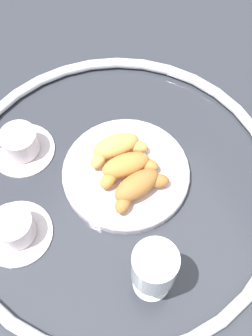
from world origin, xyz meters
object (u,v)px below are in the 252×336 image
(croissant_extra, at_px, (138,187))
(croissant_large, at_px, (116,147))
(croissant_small, at_px, (127,167))
(coffee_cup_far, at_px, (14,229))
(juice_glass_left, at_px, (154,268))
(pastry_plate, at_px, (126,173))
(coffee_cup_near, at_px, (20,144))

(croissant_extra, bearing_deg, croissant_large, -87.86)
(croissant_small, height_order, croissant_extra, same)
(coffee_cup_far, bearing_deg, juice_glass_left, 136.54)
(coffee_cup_far, xyz_separation_m, juice_glass_left, (-0.20, 0.19, 0.07))
(croissant_large, bearing_deg, juice_glass_left, 80.78)
(croissant_extra, xyz_separation_m, coffee_cup_far, (0.25, -0.02, -0.01))
(croissant_small, relative_size, croissant_extra, 1.02)
(pastry_plate, relative_size, croissant_extra, 1.96)
(croissant_extra, distance_m, coffee_cup_far, 0.25)
(coffee_cup_near, bearing_deg, pastry_plate, 141.78)
(coffee_cup_far, bearing_deg, coffee_cup_near, -109.35)
(pastry_plate, height_order, juice_glass_left, juice_glass_left)
(croissant_extra, height_order, coffee_cup_far, croissant_extra)
(coffee_cup_near, distance_m, coffee_cup_far, 0.19)
(pastry_plate, distance_m, coffee_cup_far, 0.25)
(juice_glass_left, bearing_deg, coffee_cup_near, -69.73)
(pastry_plate, distance_m, croissant_large, 0.06)
(croissant_large, bearing_deg, croissant_small, 91.62)
(coffee_cup_near, height_order, juice_glass_left, juice_glass_left)
(pastry_plate, height_order, coffee_cup_far, coffee_cup_far)
(croissant_large, relative_size, croissant_extra, 1.02)
(croissant_large, xyz_separation_m, juice_glass_left, (0.04, 0.27, 0.05))
(croissant_large, relative_size, croissant_small, 1.00)
(croissant_small, bearing_deg, croissant_large, -88.38)
(pastry_plate, bearing_deg, juice_glass_left, 78.51)
(croissant_large, bearing_deg, coffee_cup_near, -28.08)
(pastry_plate, distance_m, croissant_extra, 0.06)
(pastry_plate, xyz_separation_m, coffee_cup_far, (0.24, 0.04, 0.01))
(croissant_small, distance_m, juice_glass_left, 0.23)
(juice_glass_left, bearing_deg, croissant_extra, -105.59)
(pastry_plate, relative_size, coffee_cup_near, 1.93)
(croissant_small, relative_size, juice_glass_left, 0.98)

